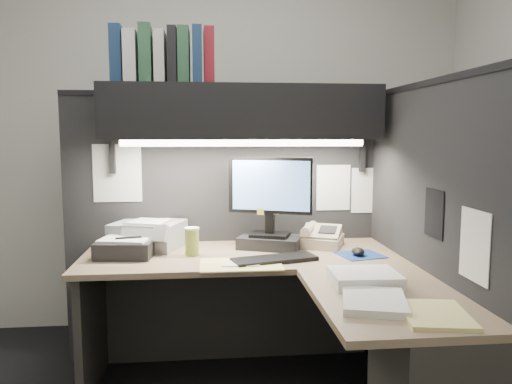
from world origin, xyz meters
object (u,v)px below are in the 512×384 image
at_px(keyboard, 274,259).
at_px(monitor, 270,212).
at_px(printer, 148,235).
at_px(coffee_cup, 192,242).
at_px(notebook_stack, 126,248).
at_px(overhead_shelf, 242,112).
at_px(desk, 322,345).
at_px(telephone, 321,238).

bearing_deg(keyboard, monitor, 71.54).
bearing_deg(printer, coffee_cup, -21.10).
xyz_separation_m(monitor, notebook_stack, (-0.79, -0.11, -0.16)).
height_order(overhead_shelf, monitor, overhead_shelf).
bearing_deg(notebook_stack, keyboard, -13.67).
height_order(coffee_cup, printer, printer).
distance_m(desk, keyboard, 0.51).
relative_size(monitor, keyboard, 1.20).
height_order(desk, telephone, telephone).
height_order(keyboard, notebook_stack, notebook_stack).
distance_m(keyboard, telephone, 0.45).
xyz_separation_m(monitor, keyboard, (-0.02, -0.30, -0.20)).
bearing_deg(notebook_stack, monitor, 7.93).
xyz_separation_m(coffee_cup, notebook_stack, (-0.35, 0.01, -0.03)).
relative_size(desk, overhead_shelf, 1.10).
relative_size(overhead_shelf, notebook_stack, 5.33).
xyz_separation_m(monitor, coffee_cup, (-0.44, -0.12, -0.14)).
bearing_deg(overhead_shelf, keyboard, -69.70).
height_order(desk, notebook_stack, notebook_stack).
relative_size(keyboard, printer, 1.19).
bearing_deg(overhead_shelf, coffee_cup, -145.79).
relative_size(overhead_shelf, monitor, 2.98).
distance_m(overhead_shelf, monitor, 0.59).
bearing_deg(telephone, notebook_stack, -149.41).
height_order(desk, keyboard, keyboard).
relative_size(telephone, coffee_cup, 1.75).
xyz_separation_m(monitor, telephone, (0.30, 0.02, -0.16)).
height_order(telephone, notebook_stack, telephone).
distance_m(telephone, notebook_stack, 1.10).
bearing_deg(coffee_cup, notebook_stack, 178.39).
bearing_deg(desk, overhead_shelf, 111.79).
distance_m(keyboard, notebook_stack, 0.80).
distance_m(desk, overhead_shelf, 1.33).
height_order(keyboard, telephone, telephone).
relative_size(keyboard, telephone, 1.77).
bearing_deg(keyboard, telephone, 29.90).
bearing_deg(monitor, overhead_shelf, 175.08).
relative_size(monitor, printer, 1.42).
height_order(desk, monitor, monitor).
distance_m(coffee_cup, printer, 0.34).
bearing_deg(printer, notebook_stack, -95.51).
xyz_separation_m(desk, overhead_shelf, (-0.30, 0.75, 1.06)).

